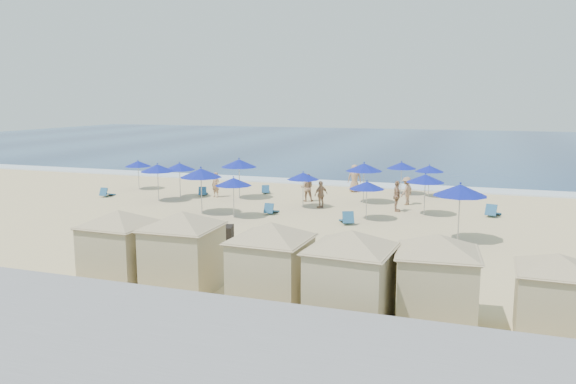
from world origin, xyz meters
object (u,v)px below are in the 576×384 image
object	(u,v)px
umbrella_7	(364,167)
beachgoer_0	(216,185)
beachgoer_3	(407,191)
umbrella_3	(201,173)
umbrella_0	(138,164)
umbrella_12	(429,169)
beachgoer_1	(307,188)
umbrella_4	(239,163)
cabana_0	(119,237)
umbrella_8	(367,185)
cabana_4	(437,268)
umbrella_6	(233,182)
beachgoer_5	(321,194)
trash_bin	(222,236)
cabana_3	(351,265)
beachgoer_2	(397,196)
umbrella_2	(179,167)
cabana_5	(556,286)
cabana_1	(183,241)
beachgoer_4	(355,178)
umbrella_1	(158,168)
umbrella_9	(402,165)
umbrella_5	(303,176)
umbrella_11	(460,190)
cabana_2	(271,254)
umbrella_10	(425,178)

from	to	relation	value
umbrella_7	beachgoer_0	world-z (taller)	umbrella_7
beachgoer_3	umbrella_3	bearing A→B (deg)	-35.41
umbrella_0	beachgoer_3	xyz separation A→B (m)	(18.50, 0.30, -0.97)
umbrella_12	beachgoer_1	world-z (taller)	umbrella_12
umbrella_3	umbrella_4	bearing A→B (deg)	90.34
cabana_0	umbrella_8	size ratio (longest dim) A/B	2.13
cabana_4	umbrella_6	xyz separation A→B (m)	(-11.39, 11.32, 0.29)
umbrella_4	beachgoer_5	bearing A→B (deg)	-12.87
trash_bin	cabana_3	size ratio (longest dim) A/B	0.19
cabana_0	beachgoer_2	distance (m)	17.22
umbrella_2	umbrella_6	xyz separation A→B (m)	(5.86, -4.51, -0.07)
umbrella_8	beachgoer_0	size ratio (longest dim) A/B	1.31
beachgoer_0	cabana_0	bearing A→B (deg)	-58.56
cabana_5	beachgoer_3	distance (m)	19.12
trash_bin	cabana_5	world-z (taller)	cabana_5
cabana_1	umbrella_6	distance (m)	11.58
cabana_1	beachgoer_4	world-z (taller)	cabana_1
umbrella_6	beachgoer_0	world-z (taller)	umbrella_6
umbrella_0	umbrella_12	bearing A→B (deg)	10.12
umbrella_1	umbrella_9	distance (m)	15.71
cabana_5	umbrella_6	distance (m)	18.30
umbrella_4	umbrella_12	distance (m)	12.19
umbrella_2	umbrella_5	bearing A→B (deg)	-4.63
trash_bin	umbrella_11	world-z (taller)	umbrella_11
cabana_0	cabana_4	xyz separation A→B (m)	(10.48, -0.13, 0.02)
umbrella_2	beachgoer_5	xyz separation A→B (m)	(9.52, -0.43, -1.21)
cabana_0	cabana_2	world-z (taller)	cabana_2
umbrella_1	umbrella_3	bearing A→B (deg)	-30.72
cabana_3	cabana_4	distance (m)	2.38
beachgoer_2	beachgoer_4	world-z (taller)	beachgoer_4
cabana_5	umbrella_7	distance (m)	19.78
umbrella_0	beachgoer_5	world-z (taller)	umbrella_0
cabana_5	umbrella_7	size ratio (longest dim) A/B	1.61
cabana_0	beachgoer_3	bearing A→B (deg)	67.89
beachgoer_0	umbrella_0	bearing A→B (deg)	-173.73
umbrella_2	umbrella_3	distance (m)	5.68
cabana_5	umbrella_5	world-z (taller)	cabana_5
umbrella_1	umbrella_7	xyz separation A→B (m)	(12.12, 3.55, 0.13)
beachgoer_0	beachgoer_4	distance (m)	9.42
umbrella_1	umbrella_2	xyz separation A→B (m)	(0.59, 1.62, -0.07)
cabana_1	umbrella_7	bearing A→B (deg)	82.28
cabana_1	cabana_5	xyz separation A→B (m)	(11.08, -0.21, -0.21)
cabana_3	umbrella_6	world-z (taller)	cabana_3
trash_bin	umbrella_9	distance (m)	16.91
cabana_0	trash_bin	bearing A→B (deg)	78.50
trash_bin	cabana_5	size ratio (longest dim) A/B	0.22
trash_bin	umbrella_1	xyz separation A→B (m)	(-8.49, 8.50, 1.62)
umbrella_10	beachgoer_2	distance (m)	2.04
umbrella_5	umbrella_3	bearing A→B (deg)	-143.12
umbrella_5	umbrella_4	bearing A→B (deg)	161.63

